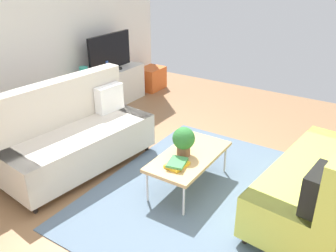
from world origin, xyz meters
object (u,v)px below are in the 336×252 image
at_px(vase_0, 84,73).
at_px(bottle_1, 107,67).
at_px(couch_beige, 75,135).
at_px(bottle_0, 103,70).
at_px(couch_green, 327,180).
at_px(vase_1, 93,71).
at_px(tv, 110,53).
at_px(coffee_table, 189,157).
at_px(tv_console, 112,88).
at_px(potted_plant, 184,140).
at_px(storage_trunk, 152,78).
at_px(table_book_0, 177,165).

xyz_separation_m(vase_0, bottle_1, (0.46, -0.09, 0.00)).
distance_m(couch_beige, vase_0, 1.70).
bearing_deg(couch_beige, bottle_0, -142.10).
xyz_separation_m(couch_green, vase_1, (0.82, 3.92, 0.28)).
height_order(tv, vase_0, tv).
distance_m(coffee_table, bottle_1, 2.79).
xyz_separation_m(coffee_table, bottle_0, (1.26, 2.41, 0.32)).
distance_m(tv_console, vase_0, 0.72).
height_order(potted_plant, bottle_1, bottle_1).
bearing_deg(couch_beige, potted_plant, 110.67).
distance_m(couch_beige, couch_green, 2.91).
height_order(couch_green, coffee_table, couch_green).
height_order(couch_beige, bottle_1, couch_beige).
bearing_deg(vase_0, bottle_0, -14.24).
relative_size(storage_trunk, table_book_0, 2.17).
xyz_separation_m(tv, vase_1, (-0.38, 0.07, -0.23)).
bearing_deg(storage_trunk, couch_green, -121.40).
relative_size(storage_trunk, vase_1, 3.30).
distance_m(bottle_0, bottle_1, 0.11).
height_order(couch_beige, potted_plant, couch_beige).
bearing_deg(storage_trunk, tv_console, 174.81).
bearing_deg(vase_1, vase_0, 180.00).
height_order(coffee_table, potted_plant, potted_plant).
height_order(tv_console, table_book_0, tv_console).
relative_size(tv, bottle_0, 6.81).
xyz_separation_m(couch_beige, vase_0, (1.28, 1.08, 0.30)).
xyz_separation_m(storage_trunk, vase_1, (-1.48, 0.15, 0.50)).
height_order(coffee_table, tv_console, tv_console).
xyz_separation_m(storage_trunk, potted_plant, (-2.62, -2.30, 0.39)).
height_order(couch_beige, tv, tv).
distance_m(couch_green, vase_1, 4.02).
relative_size(coffee_table, vase_0, 5.51).
relative_size(coffee_table, bottle_0, 7.49).
height_order(storage_trunk, vase_0, vase_0).
bearing_deg(tv, coffee_table, -121.33).
height_order(coffee_table, table_book_0, table_book_0).
height_order(couch_beige, tv_console, couch_beige).
xyz_separation_m(tv_console, tv, (0.00, -0.02, 0.63)).
relative_size(tv, vase_0, 5.01).
xyz_separation_m(couch_green, bottle_1, (1.08, 3.83, 0.30)).
bearing_deg(couch_beige, coffee_table, 111.52).
xyz_separation_m(couch_beige, potted_plant, (0.34, -1.36, 0.17)).
distance_m(potted_plant, table_book_0, 0.31).
bearing_deg(potted_plant, bottle_1, 59.40).
xyz_separation_m(couch_beige, bottle_0, (1.63, 0.99, 0.27)).
xyz_separation_m(potted_plant, vase_1, (1.14, 2.45, 0.11)).
relative_size(tv, bottle_1, 4.82).
bearing_deg(couch_green, table_book_0, 118.10).
relative_size(vase_0, bottle_0, 1.36).
height_order(couch_green, bottle_0, couch_green).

